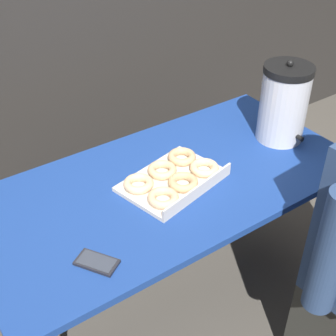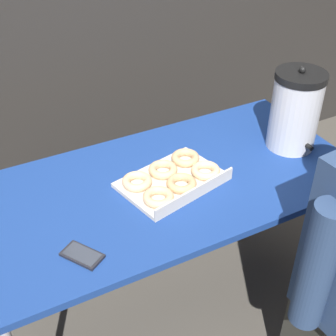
# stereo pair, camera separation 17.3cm
# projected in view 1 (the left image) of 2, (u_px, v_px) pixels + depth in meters

# --- Properties ---
(ground_plane) EXTENTS (12.00, 12.00, 0.00)m
(ground_plane) POSITION_uv_depth(u_px,v_px,m) (167.00, 299.00, 2.19)
(ground_plane) COLOR #4C473F
(folding_table) EXTENTS (1.48, 0.74, 0.70)m
(folding_table) POSITION_uv_depth(u_px,v_px,m) (167.00, 190.00, 1.81)
(folding_table) COLOR navy
(folding_table) RESTS_ON ground
(donut_box) EXTENTS (0.43, 0.34, 0.05)m
(donut_box) POSITION_uv_depth(u_px,v_px,m) (173.00, 178.00, 1.76)
(donut_box) COLOR beige
(donut_box) RESTS_ON folding_table
(coffee_urn) EXTENTS (0.20, 0.23, 0.36)m
(coffee_urn) POSITION_uv_depth(u_px,v_px,m) (284.00, 103.00, 1.94)
(coffee_urn) COLOR silver
(coffee_urn) RESTS_ON folding_table
(cell_phone) EXTENTS (0.13, 0.15, 0.01)m
(cell_phone) POSITION_uv_depth(u_px,v_px,m) (97.00, 262.00, 1.44)
(cell_phone) COLOR black
(cell_phone) RESTS_ON folding_table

